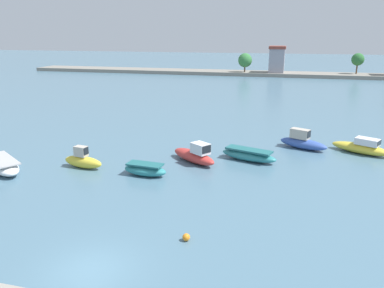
# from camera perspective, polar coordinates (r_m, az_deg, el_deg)

# --- Properties ---
(ground_plane) EXTENTS (400.00, 400.00, 0.00)m
(ground_plane) POSITION_cam_1_polar(r_m,az_deg,el_deg) (19.38, -15.06, -17.91)
(ground_plane) COLOR slate
(moored_boat_0) EXTENTS (5.62, 4.67, 1.05)m
(moored_boat_0) POSITION_cam_1_polar(r_m,az_deg,el_deg) (34.17, -26.55, -2.84)
(moored_boat_0) COLOR white
(moored_boat_0) RESTS_ON ground
(moored_boat_1) EXTENTS (3.71, 1.57, 1.82)m
(moored_boat_1) POSITION_cam_1_polar(r_m,az_deg,el_deg) (32.57, -16.06, -2.39)
(moored_boat_1) COLOR yellow
(moored_boat_1) RESTS_ON ground
(moored_boat_2) EXTENTS (3.60, 1.68, 0.97)m
(moored_boat_2) POSITION_cam_1_polar(r_m,az_deg,el_deg) (29.91, -7.05, -3.84)
(moored_boat_2) COLOR teal
(moored_boat_2) RESTS_ON ground
(moored_boat_3) EXTENTS (4.87, 4.02, 1.87)m
(moored_boat_3) POSITION_cam_1_polar(r_m,az_deg,el_deg) (32.57, 0.42, -1.66)
(moored_boat_3) COLOR #C63833
(moored_boat_3) RESTS_ON ground
(moored_boat_4) EXTENTS (5.24, 2.94, 1.03)m
(moored_boat_4) POSITION_cam_1_polar(r_m,az_deg,el_deg) (33.45, 8.50, -1.65)
(moored_boat_4) COLOR teal
(moored_boat_4) RESTS_ON ground
(moored_boat_5) EXTENTS (4.85, 3.31, 1.87)m
(moored_boat_5) POSITION_cam_1_polar(r_m,az_deg,el_deg) (38.01, 16.26, 0.30)
(moored_boat_5) COLOR #3856A8
(moored_boat_5) RESTS_ON ground
(moored_boat_6) EXTENTS (5.46, 3.87, 1.50)m
(moored_boat_6) POSITION_cam_1_polar(r_m,az_deg,el_deg) (38.38, 24.12, -0.46)
(moored_boat_6) COLOR yellow
(moored_boat_6) RESTS_ON ground
(mooring_buoy_0) EXTENTS (0.41, 0.41, 0.41)m
(mooring_buoy_0) POSITION_cam_1_polar(r_m,az_deg,el_deg) (20.95, -0.88, -13.81)
(mooring_buoy_0) COLOR orange
(mooring_buoy_0) RESTS_ON ground
(distant_shoreline) EXTENTS (127.47, 8.42, 7.49)m
(distant_shoreline) POSITION_cam_1_polar(r_m,az_deg,el_deg) (102.31, 14.49, 10.76)
(distant_shoreline) COLOR gray
(distant_shoreline) RESTS_ON ground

